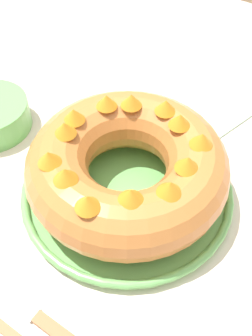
{
  "coord_description": "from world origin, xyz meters",
  "views": [
    {
      "loc": [
        -0.3,
        -0.22,
        1.26
      ],
      "look_at": [
        -0.0,
        -0.02,
        0.84
      ],
      "focal_mm": 42.0,
      "sensor_mm": 36.0,
      "label": 1
    }
  ],
  "objects_px": {
    "serving_dish": "(126,191)",
    "cake_knife": "(38,318)",
    "bundt_cake": "(126,167)",
    "napkin": "(221,113)"
  },
  "relations": [
    {
      "from": "serving_dish",
      "to": "cake_knife",
      "type": "xyz_separation_m",
      "value": [
        -0.21,
        -0.02,
        -0.01
      ]
    },
    {
      "from": "bundt_cake",
      "to": "napkin",
      "type": "relative_size",
      "value": 2.38
    },
    {
      "from": "bundt_cake",
      "to": "cake_knife",
      "type": "relative_size",
      "value": 1.52
    },
    {
      "from": "serving_dish",
      "to": "napkin",
      "type": "distance_m",
      "value": 0.26
    },
    {
      "from": "bundt_cake",
      "to": "cake_knife",
      "type": "xyz_separation_m",
      "value": [
        -0.21,
        -0.02,
        -0.06
      ]
    },
    {
      "from": "serving_dish",
      "to": "cake_knife",
      "type": "height_order",
      "value": "serving_dish"
    },
    {
      "from": "napkin",
      "to": "serving_dish",
      "type": "bearing_deg",
      "value": 171.02
    },
    {
      "from": "cake_knife",
      "to": "bundt_cake",
      "type": "bearing_deg",
      "value": 3.95
    },
    {
      "from": "serving_dish",
      "to": "cake_knife",
      "type": "distance_m",
      "value": 0.22
    },
    {
      "from": "serving_dish",
      "to": "napkin",
      "type": "xyz_separation_m",
      "value": [
        0.25,
        -0.04,
        -0.01
      ]
    }
  ]
}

